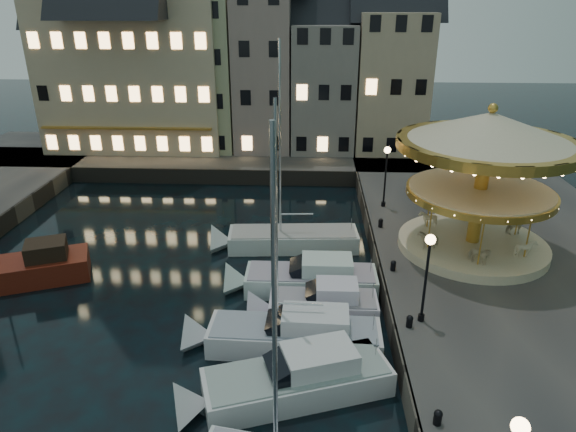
# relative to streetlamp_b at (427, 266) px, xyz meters

# --- Properties ---
(ground) EXTENTS (160.00, 160.00, 0.00)m
(ground) POSITION_rel_streetlamp_b_xyz_m (-7.20, -1.00, -4.02)
(ground) COLOR black
(ground) RESTS_ON ground
(quay_east) EXTENTS (16.00, 56.00, 1.30)m
(quay_east) POSITION_rel_streetlamp_b_xyz_m (6.80, 5.00, -3.37)
(quay_east) COLOR #474442
(quay_east) RESTS_ON ground
(quay_north) EXTENTS (44.00, 12.00, 1.30)m
(quay_north) POSITION_rel_streetlamp_b_xyz_m (-15.20, 27.00, -3.37)
(quay_north) COLOR #474442
(quay_north) RESTS_ON ground
(quaywall_e) EXTENTS (0.15, 44.00, 1.30)m
(quaywall_e) POSITION_rel_streetlamp_b_xyz_m (-1.20, 5.00, -3.37)
(quaywall_e) COLOR #47423A
(quaywall_e) RESTS_ON ground
(quaywall_n) EXTENTS (48.00, 0.15, 1.30)m
(quaywall_n) POSITION_rel_streetlamp_b_xyz_m (-13.20, 21.00, -3.37)
(quaywall_n) COLOR #47423A
(quaywall_n) RESTS_ON ground
(streetlamp_b) EXTENTS (0.44, 0.44, 4.17)m
(streetlamp_b) POSITION_rel_streetlamp_b_xyz_m (0.00, 0.00, 0.00)
(streetlamp_b) COLOR black
(streetlamp_b) RESTS_ON quay_east
(streetlamp_c) EXTENTS (0.44, 0.44, 4.17)m
(streetlamp_c) POSITION_rel_streetlamp_b_xyz_m (0.00, 13.50, 0.00)
(streetlamp_c) COLOR black
(streetlamp_c) RESTS_ON quay_east
(bollard_a) EXTENTS (0.30, 0.30, 0.57)m
(bollard_a) POSITION_rel_streetlamp_b_xyz_m (-0.60, -6.00, -2.41)
(bollard_a) COLOR black
(bollard_a) RESTS_ON quay_east
(bollard_b) EXTENTS (0.30, 0.30, 0.57)m
(bollard_b) POSITION_rel_streetlamp_b_xyz_m (-0.60, -0.50, -2.41)
(bollard_b) COLOR black
(bollard_b) RESTS_ON quay_east
(bollard_c) EXTENTS (0.30, 0.30, 0.57)m
(bollard_c) POSITION_rel_streetlamp_b_xyz_m (-0.60, 4.50, -2.41)
(bollard_c) COLOR black
(bollard_c) RESTS_ON quay_east
(bollard_d) EXTENTS (0.30, 0.30, 0.57)m
(bollard_d) POSITION_rel_streetlamp_b_xyz_m (-0.60, 10.00, -2.41)
(bollard_d) COLOR black
(bollard_d) RESTS_ON quay_east
(townhouse_na) EXTENTS (5.50, 8.00, 12.80)m
(townhouse_na) POSITION_rel_streetlamp_b_xyz_m (-26.70, 29.00, 3.76)
(townhouse_na) COLOR tan
(townhouse_na) RESTS_ON quay_north
(townhouse_nb) EXTENTS (6.16, 8.00, 13.80)m
(townhouse_nb) POSITION_rel_streetlamp_b_xyz_m (-21.25, 29.00, 4.26)
(townhouse_nb) COLOR slate
(townhouse_nb) RESTS_ON quay_north
(townhouse_nc) EXTENTS (6.82, 8.00, 14.80)m
(townhouse_nc) POSITION_rel_streetlamp_b_xyz_m (-15.20, 29.00, 4.76)
(townhouse_nc) COLOR tan
(townhouse_nc) RESTS_ON quay_north
(townhouse_nd) EXTENTS (5.50, 8.00, 15.80)m
(townhouse_nd) POSITION_rel_streetlamp_b_xyz_m (-9.45, 29.00, 5.26)
(townhouse_nd) COLOR gray
(townhouse_nd) RESTS_ON quay_north
(townhouse_ne) EXTENTS (6.16, 8.00, 12.80)m
(townhouse_ne) POSITION_rel_streetlamp_b_xyz_m (-4.00, 29.00, 3.76)
(townhouse_ne) COLOR gray
(townhouse_ne) RESTS_ON quay_north
(townhouse_nf) EXTENTS (6.82, 8.00, 13.80)m
(townhouse_nf) POSITION_rel_streetlamp_b_xyz_m (2.05, 29.00, 4.26)
(townhouse_nf) COLOR tan
(townhouse_nf) RESTS_ON quay_north
(hotel_corner) EXTENTS (17.60, 9.00, 16.80)m
(hotel_corner) POSITION_rel_streetlamp_b_xyz_m (-21.20, 29.00, 5.76)
(hotel_corner) COLOR #CCB492
(hotel_corner) RESTS_ON quay_north
(motorboat_b) EXTENTS (8.32, 4.79, 2.15)m
(motorboat_b) POSITION_rel_streetlamp_b_xyz_m (-5.73, -3.49, -3.37)
(motorboat_b) COLOR silver
(motorboat_b) RESTS_ON ground
(motorboat_c) EXTENTS (8.66, 2.47, 11.50)m
(motorboat_c) POSITION_rel_streetlamp_b_xyz_m (-5.97, -0.51, -3.34)
(motorboat_c) COLOR silver
(motorboat_c) RESTS_ON ground
(motorboat_d) EXTENTS (6.24, 2.01, 2.15)m
(motorboat_d) POSITION_rel_streetlamp_b_xyz_m (-4.68, 1.93, -3.38)
(motorboat_d) COLOR silver
(motorboat_d) RESTS_ON ground
(motorboat_e) EXTENTS (7.95, 2.35, 2.15)m
(motorboat_e) POSITION_rel_streetlamp_b_xyz_m (-5.27, 4.42, -3.38)
(motorboat_e) COLOR silver
(motorboat_e) RESTS_ON ground
(motorboat_f) EXTENTS (9.06, 2.92, 12.01)m
(motorboat_f) POSITION_rel_streetlamp_b_xyz_m (-6.57, 9.46, -3.49)
(motorboat_f) COLOR silver
(motorboat_f) RESTS_ON ground
(red_fishing_boat) EXTENTS (7.49, 4.91, 5.83)m
(red_fishing_boat) POSITION_rel_streetlamp_b_xyz_m (-20.56, 4.58, -3.32)
(red_fishing_boat) COLOR #611B0F
(red_fishing_boat) RESTS_ON ground
(carousel) EXTENTS (9.38, 9.38, 8.21)m
(carousel) POSITION_rel_streetlamp_b_xyz_m (4.20, 7.23, 2.69)
(carousel) COLOR beige
(carousel) RESTS_ON quay_east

